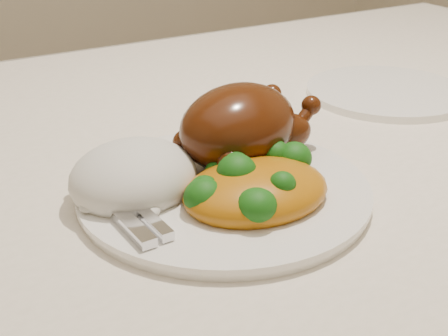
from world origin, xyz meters
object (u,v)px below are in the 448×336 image
roast_chicken (241,126)px  dining_table (233,221)px  dinner_plate (224,191)px  side_plate (387,92)px

roast_chicken → dining_table: bearing=50.1°
dinner_plate → roast_chicken: bearing=41.6°
dinner_plate → roast_chicken: roast_chicken is taller
dining_table → side_plate: (0.29, 0.04, 0.11)m
side_plate → dining_table: bearing=-171.3°
dining_table → dinner_plate: dinner_plate is taller
dinner_plate → roast_chicken: size_ratio=1.57×
dinner_plate → side_plate: (0.36, 0.15, -0.00)m
dining_table → dinner_plate: 0.17m
side_plate → roast_chicken: size_ratio=1.26×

